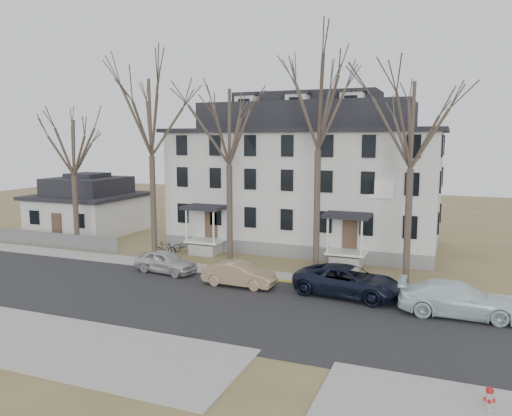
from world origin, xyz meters
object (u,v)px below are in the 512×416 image
at_px(tree_center, 319,95).
at_px(bicycle_left, 184,246).
at_px(tree_far_left, 151,112).
at_px(fire_hydrant, 489,399).
at_px(small_house, 89,208).
at_px(car_tan, 239,275).
at_px(car_white, 458,300).
at_px(car_silver, 166,262).
at_px(tree_bungalow, 72,144).
at_px(boarding_house, 307,178).
at_px(tree_mid_right, 412,119).
at_px(tree_mid_left, 229,121).
at_px(car_navy, 348,282).
at_px(bicycle_right, 165,249).

bearing_deg(tree_center, bicycle_left, 169.19).
height_order(tree_far_left, tree_center, tree_center).
xyz_separation_m(tree_far_left, fire_hydrant, (21.23, -13.86, -9.92)).
distance_m(small_house, tree_far_left, 15.00).
distance_m(car_tan, car_white, 11.74).
distance_m(tree_center, car_silver, 14.10).
height_order(tree_far_left, car_white, tree_far_left).
relative_size(tree_bungalow, fire_hydrant, 12.99).
relative_size(boarding_house, tree_mid_right, 1.63).
bearing_deg(tree_mid_left, car_white, -19.39).
distance_m(tree_mid_right, car_navy, 10.00).
bearing_deg(tree_mid_left, small_house, 159.97).
height_order(car_navy, fire_hydrant, car_navy).
xyz_separation_m(tree_mid_right, car_silver, (-14.39, -3.50, -8.89)).
xyz_separation_m(boarding_house, tree_far_left, (-9.00, -8.15, 4.96)).
height_order(tree_center, bicycle_right, tree_center).
distance_m(tree_bungalow, bicycle_left, 11.48).
relative_size(tree_mid_right, bicycle_left, 7.38).
xyz_separation_m(tree_bungalow, bicycle_right, (7.48, 0.63, -7.63)).
xyz_separation_m(car_navy, fire_hydrant, (6.39, -9.90, -0.39)).
xyz_separation_m(tree_mid_right, car_tan, (-8.89, -4.44, -8.90)).
height_order(tree_bungalow, car_white, tree_bungalow).
relative_size(tree_mid_right, car_tan, 3.00).
relative_size(tree_mid_left, bicycle_right, 7.84).
bearing_deg(car_white, tree_center, 56.49).
bearing_deg(tree_far_left, tree_center, 0.00).
xyz_separation_m(car_tan, car_navy, (6.23, 0.48, 0.11)).
distance_m(tree_center, bicycle_left, 15.23).
distance_m(car_white, bicycle_left, 20.32).
distance_m(tree_far_left, bicycle_right, 9.89).
relative_size(small_house, car_white, 1.57).
bearing_deg(bicycle_left, boarding_house, -64.85).
distance_m(tree_far_left, tree_mid_left, 6.05).
bearing_deg(car_white, car_navy, 76.43).
xyz_separation_m(tree_bungalow, fire_hydrant, (28.23, -13.86, -7.70)).
distance_m(boarding_house, tree_center, 10.39).
relative_size(boarding_house, tree_far_left, 1.52).
relative_size(small_house, tree_center, 0.59).
xyz_separation_m(car_white, bicycle_right, (-19.85, 5.67, -0.32)).
relative_size(tree_far_left, fire_hydrant, 16.53).
distance_m(tree_bungalow, car_silver, 13.01).
bearing_deg(bicycle_left, bicycle_right, 137.07).
height_order(tree_center, tree_bungalow, tree_center).
distance_m(boarding_house, tree_mid_left, 9.66).
bearing_deg(small_house, fire_hydrant, -31.89).
xyz_separation_m(tree_far_left, car_tan, (8.61, -4.44, -9.64)).
distance_m(car_navy, car_white, 5.61).
xyz_separation_m(boarding_house, tree_center, (3.00, -8.15, 5.71)).
xyz_separation_m(car_navy, bicycle_left, (-13.54, 6.00, -0.36)).
distance_m(tree_far_left, car_silver, 10.71).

